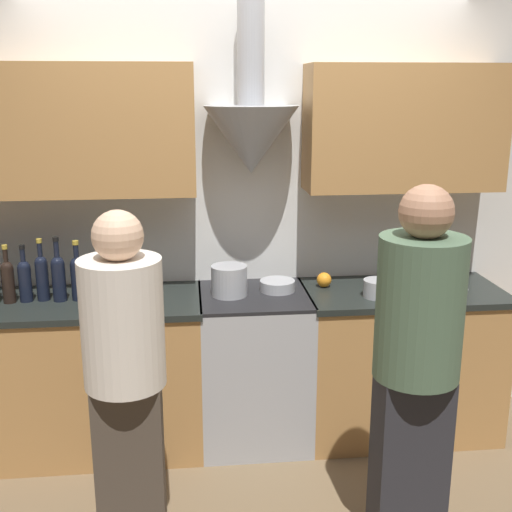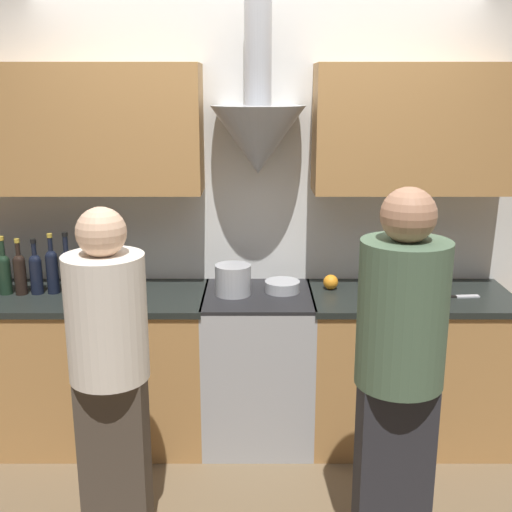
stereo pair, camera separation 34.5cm
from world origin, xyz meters
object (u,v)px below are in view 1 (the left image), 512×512
orange_fruit (324,280)px  saucepan (378,288)px  wine_bottle_8 (78,276)px  stock_pot (229,281)px  person_foreground_right (416,362)px  wine_bottle_7 (59,276)px  mixing_bowl (277,286)px  stove_range (254,366)px  wine_bottle_6 (42,275)px  wine_bottle_4 (8,279)px  wine_bottle_5 (25,278)px  person_foreground_left (126,375)px

orange_fruit → saucepan: 0.33m
wine_bottle_8 → stock_pot: size_ratio=1.65×
person_foreground_right → wine_bottle_7: bearing=147.6°
wine_bottle_8 → mixing_bowl: size_ratio=1.66×
stove_range → orange_fruit: size_ratio=10.35×
wine_bottle_6 → saucepan: size_ratio=2.15×
wine_bottle_4 → wine_bottle_5: size_ratio=1.01×
stove_range → wine_bottle_5: 1.37m
wine_bottle_6 → orange_fruit: (1.58, 0.07, -0.10)m
stove_range → mixing_bowl: mixing_bowl is taller
orange_fruit → saucepan: bearing=-39.2°
wine_bottle_6 → orange_fruit: bearing=2.5°
mixing_bowl → person_foreground_left: size_ratio=0.13×
wine_bottle_4 → person_foreground_right: bearing=-28.5°
mixing_bowl → person_foreground_right: person_foreground_right is taller
stove_range → wine_bottle_5: size_ratio=2.82×
orange_fruit → person_foreground_left: bearing=-136.3°
person_foreground_left → wine_bottle_8: bearing=109.5°
person_foreground_left → stove_range: bearing=55.3°
orange_fruit → saucepan: saucepan is taller
orange_fruit → person_foreground_right: (0.15, -1.13, -0.02)m
orange_fruit → wine_bottle_4: bearing=-177.0°
stock_pot → orange_fruit: bearing=9.4°
stove_range → person_foreground_right: person_foreground_right is taller
stove_range → person_foreground_right: size_ratio=0.54×
wine_bottle_7 → wine_bottle_8: wine_bottle_7 is taller
wine_bottle_4 → wine_bottle_6: bearing=7.6°
wine_bottle_4 → wine_bottle_5: 0.09m
wine_bottle_5 → person_foreground_left: size_ratio=0.20×
wine_bottle_8 → stock_pot: (0.83, -0.01, -0.05)m
person_foreground_right → wine_bottle_8: bearing=145.8°
wine_bottle_7 → person_foreground_right: (1.64, -1.04, -0.12)m
wine_bottle_4 → person_foreground_right: 2.17m
wine_bottle_5 → wine_bottle_8: size_ratio=0.95×
stove_range → wine_bottle_6: size_ratio=2.58×
wine_bottle_8 → person_foreground_left: 1.00m
person_foreground_left → stock_pot: bearing=61.6°
wine_bottle_8 → person_foreground_left: bearing=-70.5°
wine_bottle_6 → orange_fruit: 1.58m
saucepan → wine_bottle_7: bearing=176.0°
stove_range → wine_bottle_7: 1.22m
wine_bottle_4 → person_foreground_left: person_foreground_left is taller
stock_pot → person_foreground_left: 1.05m
saucepan → person_foreground_right: size_ratio=0.10×
wine_bottle_8 → orange_fruit: wine_bottle_8 is taller
person_foreground_right → stove_range: bearing=118.9°
wine_bottle_4 → person_foreground_right: (1.91, -1.04, -0.11)m
saucepan → wine_bottle_6: bearing=175.6°
wine_bottle_7 → stock_pot: size_ratio=1.77×
wine_bottle_4 → person_foreground_left: size_ratio=0.21×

